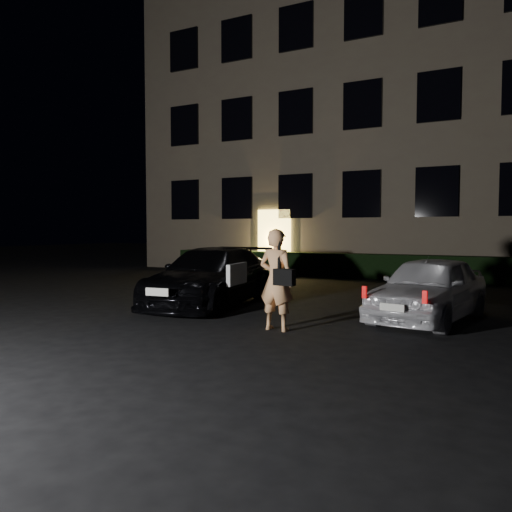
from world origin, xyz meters
The scene contains 6 objects.
ground centered at (0.00, 0.00, 0.00)m, with size 80.00×80.00×0.00m, color black.
building centered at (0.00, 14.99, 6.00)m, with size 20.00×8.11×12.00m.
hedge centered at (0.00, 10.50, 0.42)m, with size 15.00×0.70×0.85m, color black.
sedan centered at (-1.16, 2.64, 0.65)m, with size 2.41×4.71×1.30m.
hatch centered at (3.58, 2.91, 0.61)m, with size 2.06×3.80×1.23m.
man centered at (1.41, 0.72, 0.87)m, with size 0.72×0.46×1.74m.
Camera 1 is at (5.01, -6.96, 1.74)m, focal length 35.00 mm.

